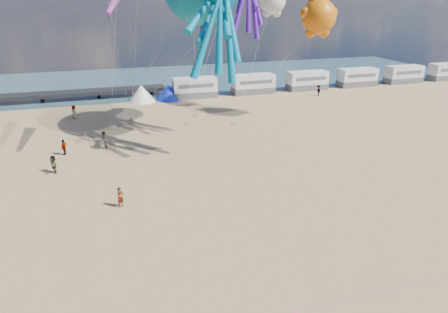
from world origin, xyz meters
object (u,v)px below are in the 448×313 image
(beachgoer_1, at_px, (104,140))
(windsock_mid, at_px, (194,1))
(sandbag_d, at_px, (196,115))
(tent_blue, at_px, (168,91))
(motorhome_1, at_px, (253,84))
(standing_person, at_px, (120,197))
(beachgoer_3, at_px, (64,147))
(motorhome_4, at_px, (404,74))
(motorhome_3, at_px, (357,77))
(motorhome_0, at_px, (195,88))
(beachgoer_6, at_px, (74,112))
(kite_teddy_orange, at_px, (319,17))
(tent_white, at_px, (141,93))
(sandbag_a, at_px, (110,129))
(windsock_right, at_px, (203,33))
(beachgoer_2, at_px, (318,91))
(motorhome_2, at_px, (307,81))
(sandbag_e, at_px, (131,120))
(sandbag_b, at_px, (188,124))
(kite_panda, at_px, (272,1))
(motorhome_5, at_px, (447,72))
(sandbag_c, at_px, (234,124))

(beachgoer_1, distance_m, windsock_mid, 17.01)
(beachgoer_1, relative_size, sandbag_d, 3.65)
(tent_blue, xyz_separation_m, beachgoer_1, (-9.74, -18.76, -0.29))
(motorhome_1, relative_size, standing_person, 4.24)
(beachgoer_3, height_order, sandbag_d, beachgoer_3)
(standing_person, bearing_deg, motorhome_4, -10.20)
(motorhome_3, distance_m, beachgoer_3, 49.92)
(motorhome_1, xyz_separation_m, beachgoer_1, (-23.24, -18.76, -0.59))
(motorhome_0, height_order, beachgoer_6, motorhome_0)
(sandbag_d, xyz_separation_m, windsock_mid, (-1.11, -5.54, 13.82))
(motorhome_3, bearing_deg, tent_blue, 180.00)
(motorhome_0, height_order, kite_teddy_orange, kite_teddy_orange)
(motorhome_3, xyz_separation_m, tent_white, (-36.50, 0.00, -0.30))
(motorhome_4, distance_m, sandbag_a, 52.55)
(windsock_right, bearing_deg, motorhome_3, 43.23)
(motorhome_0, distance_m, beachgoer_2, 19.14)
(motorhome_2, xyz_separation_m, sandbag_e, (-29.35, -9.64, -1.39))
(motorhome_1, height_order, sandbag_b, motorhome_1)
(motorhome_3, relative_size, sandbag_a, 13.20)
(beachgoer_6, bearing_deg, tent_white, 115.24)
(tent_white, distance_m, beachgoer_6, 11.16)
(motorhome_0, bearing_deg, windsock_mid, -102.10)
(kite_panda, bearing_deg, sandbag_e, -170.68)
(sandbag_e, bearing_deg, kite_teddy_orange, -15.08)
(windsock_mid, bearing_deg, motorhome_5, 22.02)
(motorhome_1, height_order, tent_white, motorhome_1)
(motorhome_1, xyz_separation_m, beachgoer_2, (9.09, -4.47, -0.68))
(motorhome_3, bearing_deg, sandbag_c, -151.11)
(sandbag_a, distance_m, windsock_mid, 17.08)
(motorhome_5, bearing_deg, beachgoer_6, -174.30)
(motorhome_5, relative_size, sandbag_b, 13.20)
(tent_blue, height_order, sandbag_a, tent_blue)
(sandbag_c, relative_size, kite_teddy_orange, 0.07)
(beachgoer_1, relative_size, sandbag_a, 3.65)
(sandbag_d, bearing_deg, sandbag_b, -117.01)
(beachgoer_1, bearing_deg, motorhome_0, 146.50)
(beachgoer_1, bearing_deg, tent_blue, 155.28)
(sandbag_a, height_order, kite_teddy_orange, kite_teddy_orange)
(motorhome_3, distance_m, tent_white, 36.50)
(sandbag_a, relative_size, sandbag_d, 1.00)
(sandbag_e, xyz_separation_m, kite_teddy_orange, (21.66, -5.84, 12.11))
(standing_person, bearing_deg, windsock_mid, 17.24)
(beachgoer_6, bearing_deg, standing_person, -0.62)
(beachgoer_6, height_order, windsock_mid, windsock_mid)
(beachgoer_3, relative_size, sandbag_e, 3.17)
(motorhome_2, distance_m, beachgoer_1, 37.74)
(windsock_mid, distance_m, windsock_right, 3.39)
(kite_panda, bearing_deg, windsock_right, -137.50)
(tent_white, bearing_deg, standing_person, -98.85)
(motorhome_3, distance_m, windsock_mid, 37.47)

